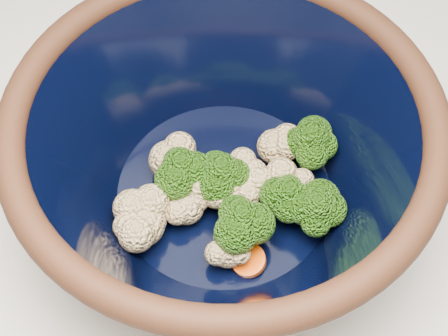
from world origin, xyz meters
name	(u,v)px	position (x,y,z in m)	size (l,w,h in m)	color
mixing_bowl	(224,158)	(-0.11, -0.02, 0.98)	(0.40, 0.40, 0.14)	black
vegetable_pile	(236,186)	(-0.10, -0.03, 0.96)	(0.17, 0.14, 0.06)	#608442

